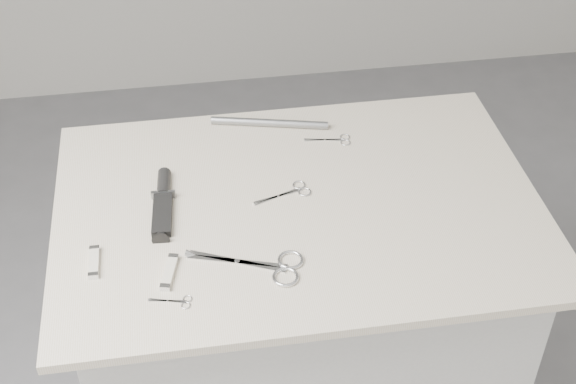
{
  "coord_description": "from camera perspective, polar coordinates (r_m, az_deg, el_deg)",
  "views": [
    {
      "loc": [
        -0.22,
        -1.24,
        1.99
      ],
      "look_at": [
        -0.02,
        0.04,
        0.92
      ],
      "focal_mm": 50.0,
      "sensor_mm": 36.0,
      "label": 1
    }
  ],
  "objects": [
    {
      "name": "pocket_knife_b",
      "position": [
        1.56,
        -13.63,
        -4.88
      ],
      "size": [
        0.02,
        0.08,
        0.01
      ],
      "rotation": [
        0.0,
        0.0,
        1.57
      ],
      "color": "silver",
      "rests_on": "display_board"
    },
    {
      "name": "tiny_scissors",
      "position": [
        1.47,
        -7.95,
        -7.73
      ],
      "size": [
        0.08,
        0.04,
        0.0
      ],
      "rotation": [
        0.0,
        0.0,
        -0.23
      ],
      "color": "silver",
      "rests_on": "display_board"
    },
    {
      "name": "metal_rail",
      "position": [
        1.87,
        -1.33,
        4.94
      ],
      "size": [
        0.27,
        0.08,
        0.02
      ],
      "primitive_type": "cylinder",
      "rotation": [
        0.0,
        1.57,
        -0.24
      ],
      "color": "gray",
      "rests_on": "display_board"
    },
    {
      "name": "embroidery_scissors_a",
      "position": [
        1.68,
        0.27,
        0.01
      ],
      "size": [
        0.13,
        0.07,
        0.0
      ],
      "rotation": [
        0.0,
        0.0,
        0.31
      ],
      "color": "silver",
      "rests_on": "display_board"
    },
    {
      "name": "plinth",
      "position": [
        1.99,
        0.65,
        -11.16
      ],
      "size": [
        0.9,
        0.6,
        0.9
      ],
      "primitive_type": "cube",
      "color": "silver",
      "rests_on": "ground"
    },
    {
      "name": "sheathed_knife",
      "position": [
        1.67,
        -8.88,
        -0.59
      ],
      "size": [
        0.05,
        0.2,
        0.03
      ],
      "rotation": [
        0.0,
        0.0,
        1.5
      ],
      "color": "black",
      "rests_on": "display_board"
    },
    {
      "name": "embroidery_scissors_b",
      "position": [
        1.83,
        3.4,
        3.72
      ],
      "size": [
        0.11,
        0.05,
        0.0
      ],
      "rotation": [
        0.0,
        0.0,
        -0.15
      ],
      "color": "silver",
      "rests_on": "display_board"
    },
    {
      "name": "pocket_knife_a",
      "position": [
        1.51,
        -8.43,
        -5.66
      ],
      "size": [
        0.04,
        0.09,
        0.01
      ],
      "rotation": [
        0.0,
        0.0,
        1.33
      ],
      "color": "silver",
      "rests_on": "display_board"
    },
    {
      "name": "display_board",
      "position": [
        1.66,
        0.76,
        -1.04
      ],
      "size": [
        1.0,
        0.7,
        0.02
      ],
      "primitive_type": "cube",
      "color": "beige",
      "rests_on": "plinth"
    },
    {
      "name": "large_shears",
      "position": [
        1.51,
        -1.31,
        -5.28
      ],
      "size": [
        0.22,
        0.13,
        0.01
      ],
      "rotation": [
        0.0,
        0.0,
        -0.36
      ],
      "color": "silver",
      "rests_on": "display_board"
    }
  ]
}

